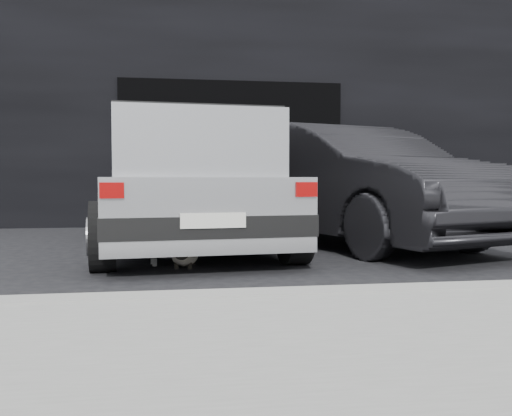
{
  "coord_description": "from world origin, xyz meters",
  "views": [
    {
      "loc": [
        -0.19,
        -6.23,
        0.85
      ],
      "look_at": [
        0.6,
        -1.3,
        0.6
      ],
      "focal_mm": 40.0,
      "sensor_mm": 36.0,
      "label": 1
    }
  ],
  "objects": [
    {
      "name": "ground",
      "position": [
        0.0,
        0.0,
        0.0
      ],
      "size": [
        80.0,
        80.0,
        0.0
      ],
      "primitive_type": "plane",
      "color": "black",
      "rests_on": "ground"
    },
    {
      "name": "building_facade",
      "position": [
        1.0,
        6.0,
        2.5
      ],
      "size": [
        34.0,
        4.0,
        5.0
      ],
      "primitive_type": "cube",
      "color": "black",
      "rests_on": "ground"
    },
    {
      "name": "garage_opening",
      "position": [
        1.0,
        3.99,
        1.3
      ],
      "size": [
        4.0,
        0.1,
        2.6
      ],
      "primitive_type": "cube",
      "color": "black",
      "rests_on": "ground"
    },
    {
      "name": "curb",
      "position": [
        1.0,
        -2.6,
        0.06
      ],
      "size": [
        18.0,
        0.25,
        0.12
      ],
      "primitive_type": "cube",
      "color": "gray",
      "rests_on": "ground"
    },
    {
      "name": "sidewalk",
      "position": [
        1.0,
        -3.8,
        0.06
      ],
      "size": [
        18.0,
        2.2,
        0.11
      ],
      "primitive_type": "cube",
      "color": "gray",
      "rests_on": "ground"
    },
    {
      "name": "silver_hatchback",
      "position": [
        0.03,
        0.59,
        0.86
      ],
      "size": [
        2.41,
        4.41,
        1.57
      ],
      "rotation": [
        0.0,
        0.0,
        0.09
      ],
      "color": "#AFB1B4",
      "rests_on": "ground"
    },
    {
      "name": "second_car",
      "position": [
        2.17,
        0.89,
        0.78
      ],
      "size": [
        3.04,
        5.0,
        1.55
      ],
      "primitive_type": "imported",
      "rotation": [
        0.0,
        0.0,
        0.32
      ],
      "color": "black",
      "rests_on": "ground"
    },
    {
      "name": "cat_siamese",
      "position": [
        -0.01,
        -0.76,
        0.12
      ],
      "size": [
        0.33,
        0.75,
        0.26
      ],
      "rotation": [
        0.0,
        0.0,
        2.98
      ],
      "color": "beige",
      "rests_on": "ground"
    },
    {
      "name": "cat_white",
      "position": [
        -0.11,
        -0.54,
        0.19
      ],
      "size": [
        0.82,
        0.36,
        0.39
      ],
      "rotation": [
        0.0,
        0.0,
        -1.42
      ],
      "color": "white",
      "rests_on": "ground"
    }
  ]
}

